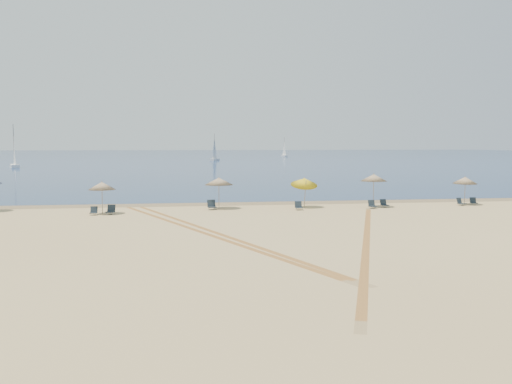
{
  "coord_description": "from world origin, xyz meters",
  "views": [
    {
      "loc": [
        -6.05,
        -21.23,
        4.96
      ],
      "look_at": [
        0.0,
        20.0,
        1.3
      ],
      "focal_mm": 38.51,
      "sensor_mm": 36.0,
      "label": 1
    }
  ],
  "objects_px": {
    "sailboat_0": "(214,152)",
    "sailboat_2": "(14,154)",
    "chair_6": "(384,204)",
    "sailboat_1": "(284,151)",
    "umbrella_2": "(219,181)",
    "chair_1": "(94,211)",
    "chair_3": "(212,205)",
    "chair_2": "(111,210)",
    "chair_4": "(299,206)",
    "umbrella_3": "(304,182)",
    "chair_8": "(473,202)",
    "umbrella_1": "(102,186)",
    "chair_5": "(372,205)",
    "umbrella_4": "(374,178)",
    "umbrella_5": "(465,180)",
    "chair_7": "(460,202)"
  },
  "relations": [
    {
      "from": "umbrella_2",
      "to": "chair_8",
      "type": "relative_size",
      "value": 3.73
    },
    {
      "from": "chair_1",
      "to": "chair_6",
      "type": "bearing_deg",
      "value": 5.75
    },
    {
      "from": "chair_6",
      "to": "umbrella_3",
      "type": "bearing_deg",
      "value": 163.65
    },
    {
      "from": "chair_1",
      "to": "chair_8",
      "type": "xyz_separation_m",
      "value": [
        29.74,
        2.07,
        0.01
      ]
    },
    {
      "from": "chair_8",
      "to": "chair_5",
      "type": "bearing_deg",
      "value": -164.62
    },
    {
      "from": "umbrella_1",
      "to": "chair_5",
      "type": "xyz_separation_m",
      "value": [
        20.18,
        0.5,
        -1.72
      ]
    },
    {
      "from": "umbrella_4",
      "to": "chair_2",
      "type": "bearing_deg",
      "value": -175.16
    },
    {
      "from": "chair_6",
      "to": "sailboat_2",
      "type": "height_order",
      "value": "sailboat_2"
    },
    {
      "from": "chair_2",
      "to": "chair_6",
      "type": "relative_size",
      "value": 1.11
    },
    {
      "from": "umbrella_2",
      "to": "umbrella_4",
      "type": "relative_size",
      "value": 0.92
    },
    {
      "from": "umbrella_2",
      "to": "chair_7",
      "type": "height_order",
      "value": "umbrella_2"
    },
    {
      "from": "chair_1",
      "to": "chair_3",
      "type": "distance_m",
      "value": 8.61
    },
    {
      "from": "chair_5",
      "to": "chair_7",
      "type": "distance_m",
      "value": 7.8
    },
    {
      "from": "chair_4",
      "to": "sailboat_0",
      "type": "relative_size",
      "value": 0.08
    },
    {
      "from": "umbrella_5",
      "to": "chair_1",
      "type": "relative_size",
      "value": 3.98
    },
    {
      "from": "sailboat_1",
      "to": "sailboat_2",
      "type": "xyz_separation_m",
      "value": [
        -75.99,
        -90.51,
        0.42
      ]
    },
    {
      "from": "chair_3",
      "to": "sailboat_0",
      "type": "xyz_separation_m",
      "value": [
        8.83,
        122.04,
        2.12
      ]
    },
    {
      "from": "chair_6",
      "to": "chair_8",
      "type": "height_order",
      "value": "chair_6"
    },
    {
      "from": "chair_1",
      "to": "sailboat_2",
      "type": "xyz_separation_m",
      "value": [
        -27.88,
        82.48,
        2.48
      ]
    },
    {
      "from": "umbrella_2",
      "to": "sailboat_1",
      "type": "distance_m",
      "value": 174.91
    },
    {
      "from": "umbrella_1",
      "to": "chair_6",
      "type": "bearing_deg",
      "value": 2.9
    },
    {
      "from": "chair_4",
      "to": "sailboat_1",
      "type": "distance_m",
      "value": 175.34
    },
    {
      "from": "umbrella_3",
      "to": "umbrella_4",
      "type": "bearing_deg",
      "value": -4.28
    },
    {
      "from": "chair_3",
      "to": "umbrella_3",
      "type": "bearing_deg",
      "value": -5.06
    },
    {
      "from": "chair_4",
      "to": "sailboat_2",
      "type": "bearing_deg",
      "value": 119.61
    },
    {
      "from": "umbrella_3",
      "to": "chair_3",
      "type": "xyz_separation_m",
      "value": [
        -7.25,
        -0.3,
        -1.71
      ]
    },
    {
      "from": "umbrella_1",
      "to": "chair_2",
      "type": "xyz_separation_m",
      "value": [
        0.61,
        -0.32,
        -1.71
      ]
    },
    {
      "from": "umbrella_5",
      "to": "chair_1",
      "type": "distance_m",
      "value": 29.25
    },
    {
      "from": "umbrella_3",
      "to": "sailboat_2",
      "type": "distance_m",
      "value": 91.26
    },
    {
      "from": "sailboat_0",
      "to": "umbrella_4",
      "type": "bearing_deg",
      "value": -65.21
    },
    {
      "from": "umbrella_4",
      "to": "chair_6",
      "type": "xyz_separation_m",
      "value": [
        0.78,
        -0.29,
        -2.04
      ]
    },
    {
      "from": "chair_1",
      "to": "chair_2",
      "type": "xyz_separation_m",
      "value": [
        1.14,
        0.16,
        0.04
      ]
    },
    {
      "from": "chair_6",
      "to": "sailboat_1",
      "type": "relative_size",
      "value": 0.09
    },
    {
      "from": "chair_3",
      "to": "sailboat_2",
      "type": "height_order",
      "value": "sailboat_2"
    },
    {
      "from": "umbrella_5",
      "to": "chair_2",
      "type": "height_order",
      "value": "umbrella_5"
    },
    {
      "from": "umbrella_1",
      "to": "chair_7",
      "type": "xyz_separation_m",
      "value": [
        27.93,
        1.33,
        -1.73
      ]
    },
    {
      "from": "chair_1",
      "to": "chair_3",
      "type": "relative_size",
      "value": 0.75
    },
    {
      "from": "umbrella_4",
      "to": "sailboat_1",
      "type": "xyz_separation_m",
      "value": [
        26.99,
        171.13,
        0.0
      ]
    },
    {
      "from": "umbrella_1",
      "to": "chair_8",
      "type": "bearing_deg",
      "value": 3.11
    },
    {
      "from": "sailboat_2",
      "to": "chair_4",
      "type": "bearing_deg",
      "value": -81.48
    },
    {
      "from": "sailboat_0",
      "to": "umbrella_1",
      "type": "bearing_deg",
      "value": -74.74
    },
    {
      "from": "sailboat_0",
      "to": "sailboat_2",
      "type": "height_order",
      "value": "sailboat_2"
    },
    {
      "from": "chair_3",
      "to": "chair_8",
      "type": "bearing_deg",
      "value": -7.17
    },
    {
      "from": "umbrella_3",
      "to": "sailboat_2",
      "type": "height_order",
      "value": "sailboat_2"
    },
    {
      "from": "umbrella_4",
      "to": "chair_4",
      "type": "distance_m",
      "value": 6.66
    },
    {
      "from": "chair_3",
      "to": "chair_7",
      "type": "xyz_separation_m",
      "value": [
        20.08,
        -0.15,
        -0.05
      ]
    },
    {
      "from": "chair_8",
      "to": "sailboat_0",
      "type": "distance_m",
      "value": 122.59
    },
    {
      "from": "chair_6",
      "to": "chair_4",
      "type": "bearing_deg",
      "value": 175.93
    },
    {
      "from": "umbrella_1",
      "to": "chair_2",
      "type": "relative_size",
      "value": 3.08
    },
    {
      "from": "sailboat_2",
      "to": "sailboat_0",
      "type": "bearing_deg",
      "value": 23.53
    }
  ]
}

